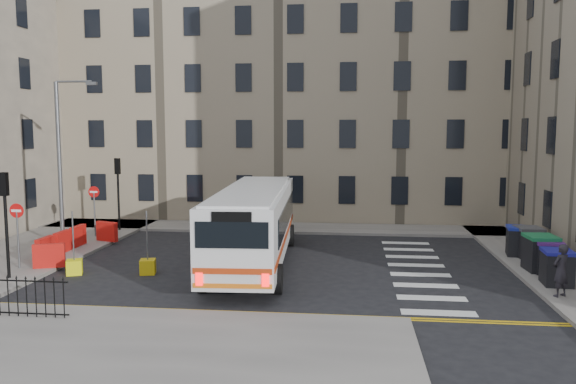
% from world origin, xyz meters
% --- Properties ---
extents(ground, '(120.00, 120.00, 0.00)m').
position_xyz_m(ground, '(0.00, 0.00, 0.00)').
color(ground, black).
rests_on(ground, ground).
extents(pavement_north, '(36.00, 3.20, 0.15)m').
position_xyz_m(pavement_north, '(-6.00, 8.60, 0.07)').
color(pavement_north, slate).
rests_on(pavement_north, ground).
extents(pavement_east, '(2.40, 26.00, 0.15)m').
position_xyz_m(pavement_east, '(9.00, 4.00, 0.07)').
color(pavement_east, slate).
rests_on(pavement_east, ground).
extents(pavement_west, '(6.00, 22.00, 0.15)m').
position_xyz_m(pavement_west, '(-14.00, 1.00, 0.07)').
color(pavement_west, slate).
rests_on(pavement_west, ground).
extents(pavement_sw, '(20.00, 6.00, 0.15)m').
position_xyz_m(pavement_sw, '(-7.00, -10.00, 0.07)').
color(pavement_sw, slate).
rests_on(pavement_sw, ground).
extents(terrace_north, '(38.30, 10.80, 17.20)m').
position_xyz_m(terrace_north, '(-7.00, 15.50, 8.62)').
color(terrace_north, gray).
rests_on(terrace_north, ground).
extents(traffic_light_nw, '(0.28, 0.22, 4.10)m').
position_xyz_m(traffic_light_nw, '(-12.00, 6.50, 2.87)').
color(traffic_light_nw, black).
rests_on(traffic_light_nw, pavement_west).
extents(traffic_light_sw, '(0.28, 0.22, 4.10)m').
position_xyz_m(traffic_light_sw, '(-12.00, -4.00, 2.87)').
color(traffic_light_sw, black).
rests_on(traffic_light_sw, pavement_west).
extents(streetlamp, '(0.50, 0.22, 8.14)m').
position_xyz_m(streetlamp, '(-13.00, 2.00, 4.34)').
color(streetlamp, '#595B5E').
rests_on(streetlamp, pavement_west).
extents(no_entry_north, '(0.60, 0.08, 3.00)m').
position_xyz_m(no_entry_north, '(-12.50, 4.50, 2.08)').
color(no_entry_north, '#595B5E').
rests_on(no_entry_north, pavement_west).
extents(no_entry_south, '(0.60, 0.08, 3.00)m').
position_xyz_m(no_entry_south, '(-12.50, -2.50, 2.08)').
color(no_entry_south, '#595B5E').
rests_on(no_entry_south, pavement_west).
extents(roadworks_barriers, '(1.66, 6.26, 1.00)m').
position_xyz_m(roadworks_barriers, '(-11.84, 0.50, 0.65)').
color(roadworks_barriers, red).
rests_on(roadworks_barriers, pavement_west).
extents(bus, '(3.54, 12.24, 3.28)m').
position_xyz_m(bus, '(-3.00, -0.29, 1.90)').
color(bus, silver).
rests_on(bus, ground).
extents(wheelie_bin_a, '(1.12, 1.26, 1.31)m').
position_xyz_m(wheelie_bin_a, '(8.76, -2.66, 0.81)').
color(wheelie_bin_a, black).
rests_on(wheelie_bin_a, pavement_east).
extents(wheelie_bin_b, '(1.14, 1.28, 1.31)m').
position_xyz_m(wheelie_bin_b, '(9.03, -0.85, 0.81)').
color(wheelie_bin_b, black).
rests_on(wheelie_bin_b, pavement_east).
extents(wheelie_bin_c, '(1.22, 1.38, 1.46)m').
position_xyz_m(wheelie_bin_c, '(8.84, -0.55, 0.88)').
color(wheelie_bin_c, black).
rests_on(wheelie_bin_c, pavement_east).
extents(wheelie_bin_d, '(1.17, 1.32, 1.36)m').
position_xyz_m(wheelie_bin_d, '(9.12, 1.96, 0.84)').
color(wheelie_bin_d, black).
rests_on(wheelie_bin_d, pavement_east).
extents(wheelie_bin_e, '(1.23, 1.36, 1.33)m').
position_xyz_m(wheelie_bin_e, '(8.79, 2.26, 0.82)').
color(wheelie_bin_e, black).
rests_on(wheelie_bin_e, pavement_east).
extents(pedestrian, '(0.80, 0.73, 1.84)m').
position_xyz_m(pedestrian, '(8.34, -4.20, 1.07)').
color(pedestrian, black).
rests_on(pedestrian, pavement_east).
extents(bollard_yellow, '(0.78, 0.78, 0.60)m').
position_xyz_m(bollard_yellow, '(-10.00, -2.70, 0.30)').
color(bollard_yellow, yellow).
rests_on(bollard_yellow, ground).
extents(bollard_chevron, '(0.72, 0.72, 0.60)m').
position_xyz_m(bollard_chevron, '(-7.05, -2.30, 0.30)').
color(bollard_chevron, '#C39F0B').
rests_on(bollard_chevron, ground).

